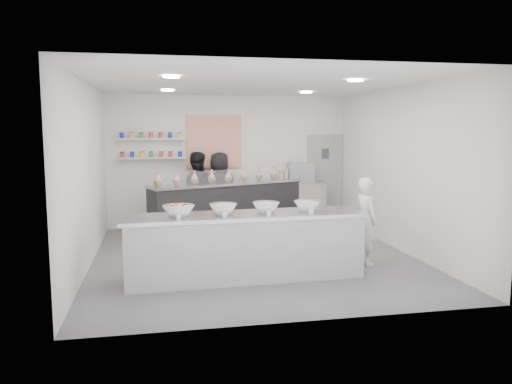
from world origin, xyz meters
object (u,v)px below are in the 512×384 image
(woman_prep, at_px, (366,221))
(staff_right, at_px, (220,191))
(espresso_machine, at_px, (300,172))
(espresso_ledge, at_px, (296,203))
(back_bar, at_px, (228,207))
(prep_counter, at_px, (245,246))
(staff_left, at_px, (196,191))

(woman_prep, distance_m, staff_right, 3.94)
(staff_right, bearing_deg, woman_prep, 117.32)
(espresso_machine, bearing_deg, staff_right, -174.62)
(espresso_ledge, xyz_separation_m, woman_prep, (0.19, -3.56, 0.22))
(espresso_ledge, xyz_separation_m, espresso_machine, (0.09, 0.00, 0.73))
(woman_prep, bearing_deg, back_bar, 24.95)
(prep_counter, bearing_deg, staff_left, 94.53)
(back_bar, relative_size, staff_right, 2.04)
(espresso_ledge, distance_m, staff_left, 2.39)
(back_bar, relative_size, espresso_machine, 6.08)
(prep_counter, distance_m, woman_prep, 2.16)
(staff_right, bearing_deg, back_bar, 107.19)
(back_bar, relative_size, espresso_ledge, 2.61)
(prep_counter, bearing_deg, back_bar, 84.08)
(back_bar, bearing_deg, staff_left, 129.46)
(prep_counter, relative_size, woman_prep, 2.49)
(staff_right, bearing_deg, espresso_ledge, -177.82)
(woman_prep, bearing_deg, staff_right, 23.83)
(woman_prep, xyz_separation_m, staff_left, (-2.54, 3.38, 0.14))
(woman_prep, bearing_deg, espresso_ledge, -3.89)
(back_bar, height_order, espresso_machine, espresso_machine)
(staff_right, bearing_deg, espresso_machine, -178.08)
(espresso_ledge, relative_size, staff_right, 0.78)
(staff_right, bearing_deg, prep_counter, 85.13)
(espresso_ledge, bearing_deg, prep_counter, -115.75)
(back_bar, distance_m, espresso_machine, 1.98)
(back_bar, xyz_separation_m, espresso_ledge, (1.68, 0.55, -0.04))
(espresso_ledge, height_order, woman_prep, woman_prep)
(espresso_machine, relative_size, staff_right, 0.34)
(espresso_ledge, relative_size, espresso_machine, 2.33)
(staff_left, bearing_deg, espresso_ledge, -167.82)
(espresso_ledge, xyz_separation_m, staff_right, (-1.82, -0.18, 0.36))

